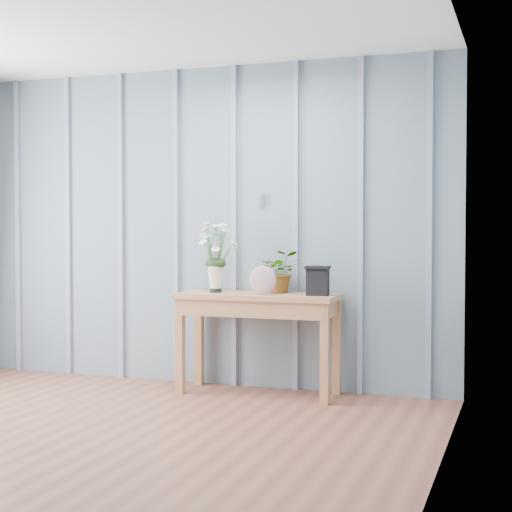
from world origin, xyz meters
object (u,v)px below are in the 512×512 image
at_px(sideboard, 258,309).
at_px(carved_box, 318,280).
at_px(daisy_vase, 216,245).
at_px(felt_disc_vessel, 263,280).

xyz_separation_m(sideboard, carved_box, (0.46, -0.02, 0.22)).
bearing_deg(daisy_vase, sideboard, 1.78).
relative_size(sideboard, felt_disc_vessel, 5.64).
relative_size(sideboard, carved_box, 5.64).
bearing_deg(daisy_vase, felt_disc_vessel, -12.47).
xyz_separation_m(sideboard, felt_disc_vessel, (0.07, -0.10, 0.22)).
bearing_deg(daisy_vase, carved_box, -0.81).
xyz_separation_m(daisy_vase, felt_disc_vessel, (0.41, -0.09, -0.25)).
bearing_deg(sideboard, daisy_vase, -178.22).
bearing_deg(felt_disc_vessel, carved_box, 15.91).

